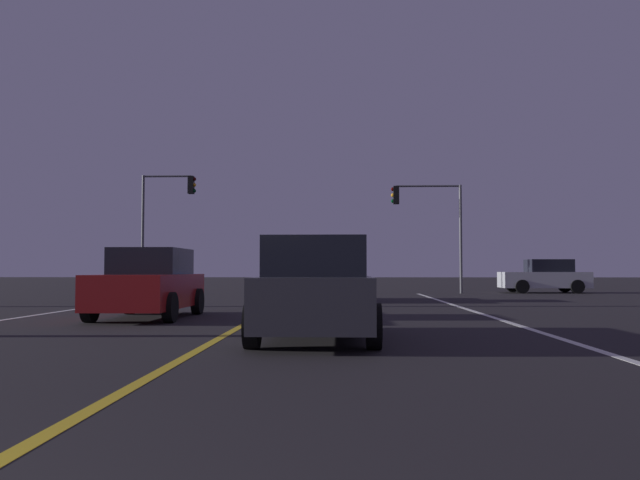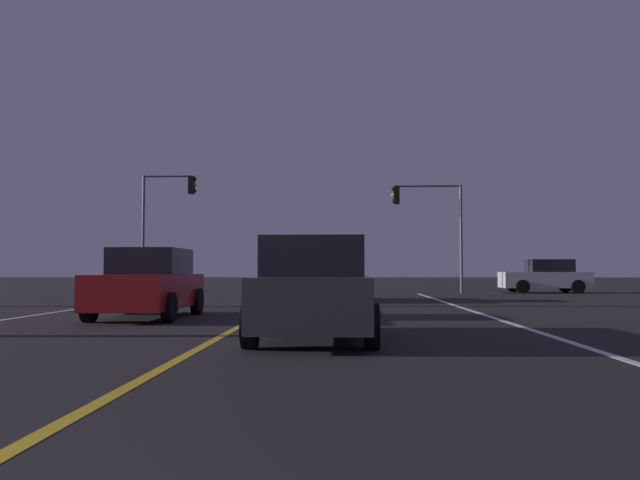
{
  "view_description": "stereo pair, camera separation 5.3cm",
  "coord_description": "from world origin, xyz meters",
  "px_view_note": "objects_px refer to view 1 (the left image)",
  "views": [
    {
      "loc": [
        2.1,
        -0.86,
        1.17
      ],
      "look_at": [
        1.28,
        22.97,
        2.28
      ],
      "focal_mm": 36.08,
      "sensor_mm": 36.0,
      "label": 1
    },
    {
      "loc": [
        2.15,
        -0.86,
        1.17
      ],
      "look_at": [
        1.28,
        22.97,
        2.28
      ],
      "focal_mm": 36.08,
      "sensor_mm": 36.0,
      "label": 2
    }
  ],
  "objects_px": {
    "car_crossing_side": "(545,277)",
    "traffic_light_near_right": "(427,212)",
    "car_ahead_far": "(334,279)",
    "traffic_light_near_left": "(167,207)",
    "car_oncoming": "(149,284)",
    "car_lead_same_lane": "(316,291)"
  },
  "relations": [
    {
      "from": "car_lead_same_lane",
      "to": "car_oncoming",
      "type": "bearing_deg",
      "value": 42.02
    },
    {
      "from": "car_oncoming",
      "to": "traffic_light_near_left",
      "type": "relative_size",
      "value": 0.72
    },
    {
      "from": "car_ahead_far",
      "to": "traffic_light_near_right",
      "type": "xyz_separation_m",
      "value": [
        4.55,
        7.73,
        3.22
      ]
    },
    {
      "from": "car_ahead_far",
      "to": "car_crossing_side",
      "type": "height_order",
      "value": "same"
    },
    {
      "from": "traffic_light_near_right",
      "to": "car_crossing_side",
      "type": "bearing_deg",
      "value": -171.35
    },
    {
      "from": "car_ahead_far",
      "to": "traffic_light_near_right",
      "type": "relative_size",
      "value": 0.79
    },
    {
      "from": "car_crossing_side",
      "to": "traffic_light_near_right",
      "type": "distance_m",
      "value": 6.95
    },
    {
      "from": "car_oncoming",
      "to": "traffic_light_near_right",
      "type": "relative_size",
      "value": 0.79
    },
    {
      "from": "car_crossing_side",
      "to": "traffic_light_near_left",
      "type": "bearing_deg",
      "value": 2.76
    },
    {
      "from": "car_crossing_side",
      "to": "traffic_light_near_right",
      "type": "relative_size",
      "value": 0.79
    },
    {
      "from": "car_crossing_side",
      "to": "traffic_light_near_left",
      "type": "relative_size",
      "value": 0.72
    },
    {
      "from": "car_ahead_far",
      "to": "traffic_light_near_right",
      "type": "height_order",
      "value": "traffic_light_near_right"
    },
    {
      "from": "traffic_light_near_right",
      "to": "traffic_light_near_left",
      "type": "xyz_separation_m",
      "value": [
        -13.13,
        0.0,
        0.34
      ]
    },
    {
      "from": "car_oncoming",
      "to": "traffic_light_near_right",
      "type": "xyz_separation_m",
      "value": [
        8.96,
        16.62,
        3.22
      ]
    },
    {
      "from": "car_ahead_far",
      "to": "car_oncoming",
      "type": "bearing_deg",
      "value": 153.63
    },
    {
      "from": "car_lead_same_lane",
      "to": "car_crossing_side",
      "type": "distance_m",
      "value": 24.75
    },
    {
      "from": "car_ahead_far",
      "to": "traffic_light_near_left",
      "type": "distance_m",
      "value": 12.08
    },
    {
      "from": "car_oncoming",
      "to": "car_lead_same_lane",
      "type": "distance_m",
      "value": 6.39
    },
    {
      "from": "car_crossing_side",
      "to": "traffic_light_near_left",
      "type": "distance_m",
      "value": 19.56
    },
    {
      "from": "car_oncoming",
      "to": "car_crossing_side",
      "type": "bearing_deg",
      "value": 139.39
    },
    {
      "from": "car_oncoming",
      "to": "car_crossing_side",
      "type": "distance_m",
      "value": 23.11
    },
    {
      "from": "car_crossing_side",
      "to": "car_ahead_far",
      "type": "bearing_deg",
      "value": 39.13
    }
  ]
}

